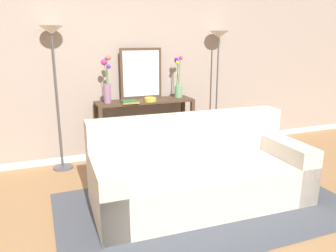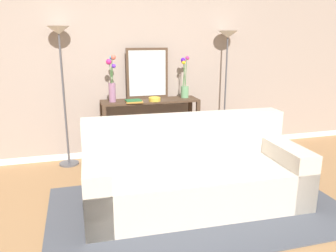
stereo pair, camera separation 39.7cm
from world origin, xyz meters
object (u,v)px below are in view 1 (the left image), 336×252
console_table (145,119)px  vase_short_flowers (178,82)px  wall_mirror (141,74)px  fruit_bowl (150,99)px  floor_lamp_left (54,59)px  floor_lamp_right (218,58)px  couch (198,173)px  book_row_under_console (120,159)px  book_stack (130,102)px  vase_tall_flowers (107,83)px

console_table → vase_short_flowers: 0.71m
wall_mirror → fruit_bowl: bearing=-82.9°
console_table → floor_lamp_left: (-1.14, 0.07, 0.84)m
floor_lamp_left → floor_lamp_right: floor_lamp_left is taller
floor_lamp_right → fruit_bowl: (-1.13, -0.19, -0.52)m
couch → floor_lamp_left: floor_lamp_left is taller
floor_lamp_left → book_row_under_console: floor_lamp_left is taller
couch → vase_short_flowers: 1.67m
floor_lamp_right → book_row_under_console: bearing=-177.4°
vase_short_flowers → book_stack: vase_short_flowers is taller
book_stack → book_row_under_console: (-0.14, 0.13, -0.82)m
vase_short_flowers → fruit_bowl: bearing=-161.1°
vase_short_flowers → fruit_bowl: vase_short_flowers is taller
couch → vase_short_flowers: vase_short_flowers is taller
couch → floor_lamp_left: size_ratio=1.23×
couch → floor_lamp_right: (1.03, 1.46, 1.09)m
floor_lamp_right → book_row_under_console: size_ratio=5.36×
vase_short_flowers → book_stack: (-0.76, -0.18, -0.20)m
console_table → floor_lamp_right: bearing=3.5°
book_stack → vase_tall_flowers: bearing=156.2°
console_table → floor_lamp_left: 1.42m
vase_tall_flowers → couch: bearing=-64.7°
book_row_under_console → vase_tall_flowers: bearing=-173.3°
couch → book_row_under_console: 1.51m
wall_mirror → book_stack: bearing=-130.8°
wall_mirror → vase_tall_flowers: bearing=-161.4°
fruit_bowl → book_stack: 0.29m
vase_tall_flowers → book_row_under_console: vase_tall_flowers is taller
floor_lamp_right → vase_tall_flowers: 1.70m
vase_tall_flowers → fruit_bowl: vase_tall_flowers is taller
wall_mirror → vase_short_flowers: 0.54m
floor_lamp_left → fruit_bowl: bearing=-9.2°
vase_tall_flowers → wall_mirror: bearing=18.6°
floor_lamp_right → wall_mirror: 1.18m
couch → floor_lamp_left: bearing=131.1°
wall_mirror → vase_tall_flowers: (-0.51, -0.17, -0.08)m
book_row_under_console → wall_mirror: bearing=22.3°
vase_tall_flowers → book_row_under_console: size_ratio=1.86×
floor_lamp_left → vase_tall_flowers: (0.62, -0.09, -0.32)m
wall_mirror → vase_tall_flowers: size_ratio=1.12×
fruit_bowl → vase_short_flowers: bearing=18.9°
wall_mirror → book_row_under_console: wall_mirror is taller
floor_lamp_right → book_row_under_console: floor_lamp_right is taller
floor_lamp_left → floor_lamp_right: bearing=-0.0°
floor_lamp_right → wall_mirror: size_ratio=2.56×
floor_lamp_left → book_stack: (0.89, -0.20, -0.56)m
console_table → floor_lamp_left: bearing=176.5°
vase_tall_flowers → fruit_bowl: size_ratio=3.88×
vase_tall_flowers → book_row_under_console: 1.07m
couch → vase_tall_flowers: vase_tall_flowers is taller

